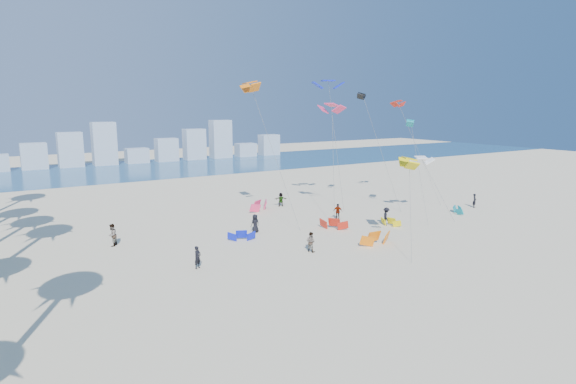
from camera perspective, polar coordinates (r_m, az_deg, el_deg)
ground at (r=26.44m, az=13.36°, el=-15.63°), size 220.00×220.00×0.00m
ocean at (r=90.91m, az=-20.67°, el=2.37°), size 220.00×220.00×0.00m
kitesurfer_near at (r=34.76m, az=-10.79°, el=-7.71°), size 0.71×0.63×1.63m
kitesurfer_mid at (r=38.01m, az=2.73°, el=-5.98°), size 0.88×0.96×1.61m
kitesurfers_far at (r=46.87m, az=0.51°, el=-2.78°), size 39.40×14.23×1.88m
grounded_kites at (r=46.46m, az=4.74°, el=-3.44°), size 26.97×18.62×1.05m
flying_kites at (r=48.97m, az=7.20°, el=10.04°), size 23.83×20.46×14.75m
distant_skyline at (r=100.18m, az=-22.59°, el=4.69°), size 85.00×3.00×8.40m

